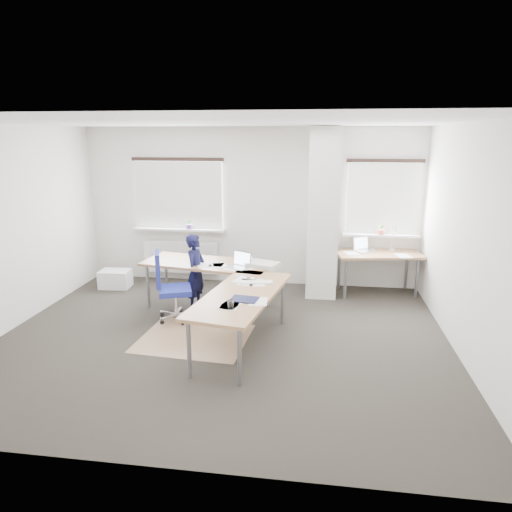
# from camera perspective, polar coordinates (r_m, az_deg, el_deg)

# --- Properties ---
(ground) EXTENTS (6.00, 6.00, 0.00)m
(ground) POSITION_cam_1_polar(r_m,az_deg,el_deg) (6.26, -4.22, -10.21)
(ground) COLOR black
(ground) RESTS_ON ground
(room_shell) EXTENTS (6.04, 5.04, 2.82)m
(room_shell) POSITION_cam_1_polar(r_m,az_deg,el_deg) (6.15, -1.97, 6.43)
(room_shell) COLOR silver
(room_shell) RESTS_ON ground
(floor_mat) EXTENTS (1.50, 1.30, 0.01)m
(floor_mat) POSITION_cam_1_polar(r_m,az_deg,el_deg) (6.29, -7.74, -10.15)
(floor_mat) COLOR #8C6A4C
(floor_mat) RESTS_ON ground
(white_crate) EXTENTS (0.55, 0.40, 0.31)m
(white_crate) POSITION_cam_1_polar(r_m,az_deg,el_deg) (8.57, -17.17, -2.75)
(white_crate) COLOR white
(white_crate) RESTS_ON ground
(desk_main) EXTENTS (2.40, 2.98, 0.96)m
(desk_main) POSITION_cam_1_polar(r_m,az_deg,el_deg) (6.44, -3.79, -2.85)
(desk_main) COLOR olive
(desk_main) RESTS_ON ground
(desk_side) EXTENTS (1.50, 0.93, 1.22)m
(desk_side) POSITION_cam_1_polar(r_m,az_deg,el_deg) (8.00, 15.04, 0.12)
(desk_side) COLOR olive
(desk_side) RESTS_ON ground
(task_chair) EXTENTS (0.60, 0.58, 1.04)m
(task_chair) POSITION_cam_1_polar(r_m,az_deg,el_deg) (6.83, -10.36, -5.58)
(task_chair) COLOR navy
(task_chair) RESTS_ON ground
(person) EXTENTS (0.36, 0.48, 1.20)m
(person) POSITION_cam_1_polar(r_m,az_deg,el_deg) (7.10, -7.50, -2.04)
(person) COLOR black
(person) RESTS_ON ground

